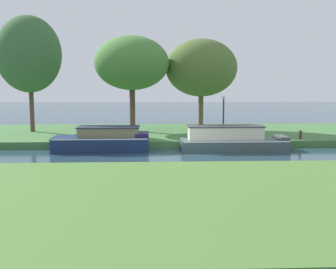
{
  "coord_description": "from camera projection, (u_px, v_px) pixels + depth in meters",
  "views": [
    {
      "loc": [
        -1.73,
        -20.8,
        3.68
      ],
      "look_at": [
        -0.81,
        1.2,
        0.9
      ],
      "focal_mm": 43.36,
      "sensor_mm": 36.0,
      "label": 1
    }
  ],
  "objects": [
    {
      "name": "lamp_post",
      "position": [
        223.0,
        110.0,
        24.97
      ],
      "size": [
        0.24,
        0.24,
        2.54
      ],
      "color": "#333338",
      "rests_on": "riverbank_far"
    },
    {
      "name": "willow_tree_left",
      "position": [
        29.0,
        54.0,
        26.96
      ],
      "size": [
        4.33,
        3.71,
        7.76
      ],
      "color": "brown",
      "rests_on": "riverbank_far"
    },
    {
      "name": "slate_barge",
      "position": [
        231.0,
        140.0,
        22.38
      ],
      "size": [
        5.86,
        1.68,
        1.38
      ],
      "color": "#405455",
      "rests_on": "ground_plane"
    },
    {
      "name": "mooring_post_near",
      "position": [
        300.0,
        135.0,
        24.09
      ],
      "size": [
        0.15,
        0.15,
        0.5
      ],
      "primitive_type": "cylinder",
      "color": "#523123",
      "rests_on": "riverbank_far"
    },
    {
      "name": "riverbank_far",
      "position": [
        176.0,
        134.0,
        28.06
      ],
      "size": [
        72.0,
        10.0,
        0.4
      ],
      "primitive_type": "cube",
      "color": "#46773E",
      "rests_on": "ground_plane"
    },
    {
      "name": "willow_tree_centre",
      "position": [
        132.0,
        63.0,
        27.21
      ],
      "size": [
        5.0,
        4.57,
        6.45
      ],
      "color": "brown",
      "rests_on": "riverbank_far"
    },
    {
      "name": "ground_plane",
      "position": [
        184.0,
        154.0,
        21.15
      ],
      "size": [
        120.0,
        120.0,
        0.0
      ],
      "primitive_type": "plane",
      "color": "#26424E"
    },
    {
      "name": "willow_tree_right",
      "position": [
        201.0,
        68.0,
        28.64
      ],
      "size": [
        5.09,
        3.88,
        6.42
      ],
      "color": "brown",
      "rests_on": "riverbank_far"
    },
    {
      "name": "navy_narrowboat",
      "position": [
        104.0,
        140.0,
        22.08
      ],
      "size": [
        5.17,
        1.77,
        1.36
      ],
      "color": "navy",
      "rests_on": "ground_plane"
    },
    {
      "name": "riverbank_near",
      "position": [
        209.0,
        200.0,
        12.2
      ],
      "size": [
        72.0,
        10.0,
        0.4
      ],
      "primitive_type": "cube",
      "color": "#4F7935",
      "rests_on": "ground_plane"
    }
  ]
}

